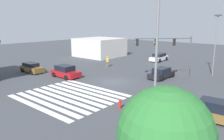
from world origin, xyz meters
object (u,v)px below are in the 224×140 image
traffic_signal_mast (170,48)px  tree_corner_b (165,134)px  car_2 (65,72)px  pedestrian (107,61)px  fire_hydrant (120,104)px  car_3 (161,73)px  car_1 (221,113)px  car_4 (32,68)px  car_0 (159,57)px  street_light_pole_a (156,57)px  street_light_pole_b (216,40)px

traffic_signal_mast → tree_corner_b: 20.67m
traffic_signal_mast → car_2: 14.10m
pedestrian → fire_hydrant: size_ratio=2.10×
car_3 → car_2: bearing=130.2°
car_1 → car_2: car_1 is taller
car_4 → fire_hydrant: size_ratio=5.03×
car_0 → car_1: (16.28, -21.08, 0.03)m
car_1 → street_light_pole_a: (-2.78, -5.13, 4.52)m
pedestrian → car_4: bearing=-75.3°
car_3 → car_0: bearing=32.3°
traffic_signal_mast → car_1: traffic_signal_mast is taller
tree_corner_b → car_4: bearing=159.0°
tree_corner_b → car_1: bearing=92.4°
car_3 → pedestrian: bearing=87.5°
car_3 → pedestrian: 10.49m
car_4 → street_light_pole_a: bearing=-11.4°
car_2 → car_3: 12.95m
tree_corner_b → car_2: bearing=150.3°
car_0 → car_2: car_2 is taller
street_light_pole_a → tree_corner_b: size_ratio=1.72×
pedestrian → fire_hydrant: pedestrian is taller
car_0 → car_4: 23.29m
car_2 → tree_corner_b: tree_corner_b is taller
traffic_signal_mast → car_3: traffic_signal_mast is taller
car_4 → street_light_pole_a: size_ratio=0.49×
car_1 → pedestrian: 22.51m
car_0 → car_1: 26.63m
pedestrian → car_0: bearing=116.3°
car_0 → tree_corner_b: (16.71, -31.31, 2.74)m
car_1 → car_4: 26.15m
car_0 → car_1: size_ratio=1.03×
car_2 → tree_corner_b: (20.35, -11.60, 2.71)m
street_light_pole_b → fire_hydrant: (-2.56, -17.76, -4.53)m
car_1 → car_3: bearing=131.7°
fire_hydrant → car_3: bearing=100.8°
car_1 → street_light_pole_b: (-4.76, 14.98, 4.21)m
car_1 → street_light_pole_a: bearing=-123.0°
car_1 → tree_corner_b: size_ratio=0.91×
tree_corner_b → car_3: bearing=117.3°
car_2 → fire_hydrant: 13.27m
car_2 → street_light_pole_b: bearing=42.2°
car_3 → tree_corner_b: bearing=-149.7°
street_light_pole_a → street_light_pole_b: 20.21m
car_3 → street_light_pole_a: size_ratio=0.49×
car_0 → car_2: (-3.64, -19.71, 0.03)m
car_0 → car_2: size_ratio=1.13×
car_1 → car_4: car_1 is taller
traffic_signal_mast → street_light_pole_b: street_light_pole_b is taller
street_light_pole_a → street_light_pole_b: bearing=95.6°
car_0 → street_light_pole_b: bearing=60.3°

